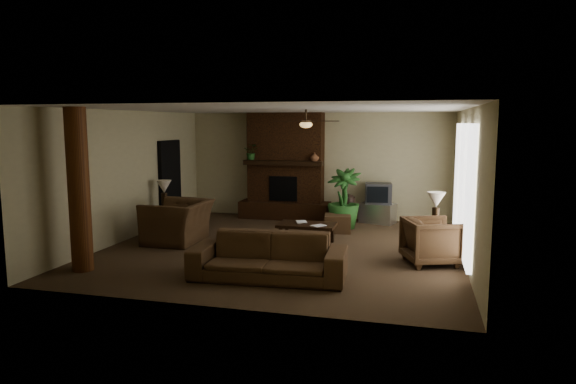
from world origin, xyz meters
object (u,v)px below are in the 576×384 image
(log_column, at_px, (79,190))
(lamp_right, at_px, (436,202))
(sofa, at_px, (268,249))
(armchair_left, at_px, (178,215))
(side_table_left, at_px, (165,219))
(floor_vase, at_px, (348,207))
(tv_stand, at_px, (378,213))
(floor_plant, at_px, (343,211))
(armchair_right, at_px, (432,239))
(coffee_table, at_px, (307,226))
(lamp_left, at_px, (164,189))
(ottoman, at_px, (338,223))
(side_table_right, at_px, (437,239))

(log_column, xyz_separation_m, lamp_right, (5.93, 2.79, -0.40))
(sofa, xyz_separation_m, lamp_right, (2.68, 2.44, 0.51))
(armchair_left, bearing_deg, side_table_left, -140.89)
(floor_vase, bearing_deg, tv_stand, 29.68)
(floor_plant, xyz_separation_m, lamp_right, (2.08, -1.91, 0.60))
(log_column, distance_m, armchair_right, 6.23)
(coffee_table, bearing_deg, log_column, -139.19)
(lamp_left, bearing_deg, armchair_right, -13.22)
(sofa, bearing_deg, log_column, -177.64)
(tv_stand, relative_size, floor_vase, 1.10)
(floor_vase, distance_m, side_table_left, 4.48)
(floor_plant, bearing_deg, lamp_left, -161.42)
(armchair_right, relative_size, coffee_table, 0.77)
(log_column, height_order, floor_plant, log_column)
(ottoman, height_order, lamp_left, lamp_left)
(floor_plant, bearing_deg, tv_stand, 48.37)
(coffee_table, distance_m, lamp_left, 3.62)
(coffee_table, distance_m, side_table_right, 2.64)
(coffee_table, distance_m, ottoman, 1.43)
(sofa, bearing_deg, side_table_right, 38.15)
(log_column, height_order, lamp_right, log_column)
(armchair_left, height_order, floor_vase, armchair_left)
(lamp_left, height_order, side_table_right, lamp_left)
(side_table_left, bearing_deg, lamp_right, -5.30)
(side_table_left, xyz_separation_m, side_table_right, (6.17, -0.57, 0.00))
(ottoman, bearing_deg, coffee_table, -108.31)
(floor_vase, xyz_separation_m, lamp_right, (2.03, -2.36, 0.57))
(coffee_table, bearing_deg, sofa, -91.97)
(lamp_left, xyz_separation_m, lamp_right, (6.13, -0.55, 0.00))
(ottoman, distance_m, tv_stand, 1.56)
(ottoman, bearing_deg, floor_plant, 82.05)
(floor_vase, distance_m, floor_plant, 0.45)
(armchair_right, xyz_separation_m, coffee_table, (-2.52, 0.96, -0.09))
(armchair_right, xyz_separation_m, side_table_left, (-6.05, 1.44, -0.19))
(tv_stand, bearing_deg, side_table_right, -46.83)
(armchair_right, relative_size, tv_stand, 1.08)
(ottoman, xyz_separation_m, floor_vase, (0.12, 0.92, 0.23))
(floor_plant, relative_size, side_table_right, 2.62)
(side_table_right, distance_m, lamp_right, 0.73)
(coffee_table, height_order, lamp_left, lamp_left)
(armchair_right, relative_size, lamp_left, 1.42)
(coffee_table, bearing_deg, floor_plant, 74.29)
(log_column, xyz_separation_m, lamp_left, (-0.20, 3.34, -0.40))
(armchair_right, relative_size, floor_vase, 1.20)
(armchair_right, relative_size, side_table_right, 1.68)
(side_table_left, bearing_deg, ottoman, 12.34)
(log_column, height_order, side_table_left, log_column)
(ottoman, relative_size, floor_plant, 0.42)
(lamp_left, relative_size, lamp_right, 1.00)
(side_table_left, height_order, lamp_right, lamp_right)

